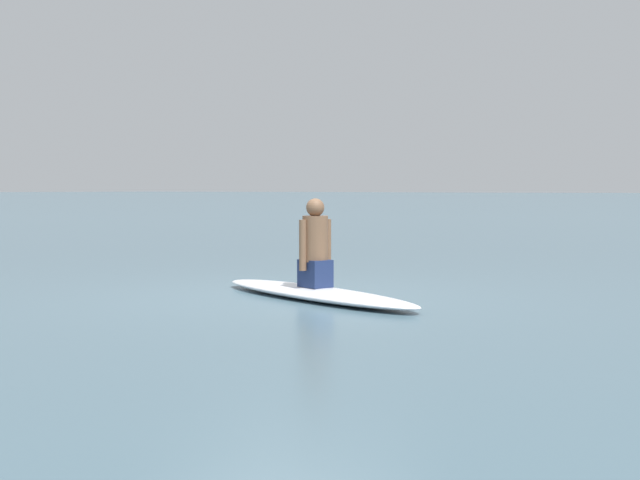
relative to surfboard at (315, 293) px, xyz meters
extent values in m
plane|color=slate|center=(0.05, -0.33, -0.06)|extent=(400.00, 400.00, 0.00)
ellipsoid|color=white|center=(0.00, 0.00, 0.00)|extent=(1.59, 3.16, 0.13)
cube|color=navy|center=(0.00, 0.00, 0.21)|extent=(0.33, 0.37, 0.29)
cylinder|color=brown|center=(0.00, 0.00, 0.57)|extent=(0.34, 0.34, 0.48)
sphere|color=brown|center=(0.00, 0.00, 0.90)|extent=(0.19, 0.19, 0.19)
cylinder|color=brown|center=(0.15, -0.05, 0.51)|extent=(0.10, 0.10, 0.53)
cylinder|color=brown|center=(-0.15, 0.05, 0.51)|extent=(0.10, 0.10, 0.53)
camera|label=1|loc=(7.71, 5.23, 1.10)|focal=50.18mm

